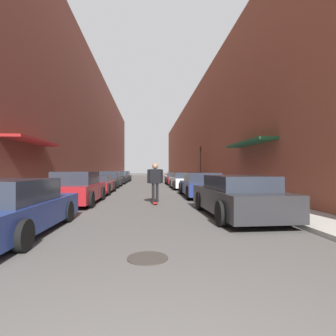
% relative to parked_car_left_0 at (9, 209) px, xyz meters
% --- Properties ---
extents(ground, '(150.95, 150.95, 0.00)m').
position_rel_parked_car_left_0_xyz_m(ground, '(3.07, 22.45, -0.62)').
color(ground, '#4C4947').
extents(curb_strip_left, '(1.80, 68.61, 0.12)m').
position_rel_parked_car_left_0_xyz_m(curb_strip_left, '(-1.89, 29.31, -0.56)').
color(curb_strip_left, '#A3A099').
rests_on(curb_strip_left, ground).
extents(curb_strip_right, '(1.80, 68.61, 0.12)m').
position_rel_parked_car_left_0_xyz_m(curb_strip_right, '(8.02, 29.31, -0.56)').
color(curb_strip_right, '#A3A099').
rests_on(curb_strip_right, ground).
extents(building_row_left, '(4.90, 68.61, 14.09)m').
position_rel_parked_car_left_0_xyz_m(building_row_left, '(-4.79, 29.31, 6.43)').
color(building_row_left, brown).
rests_on(building_row_left, ground).
extents(building_row_right, '(4.90, 68.61, 11.06)m').
position_rel_parked_car_left_0_xyz_m(building_row_right, '(10.92, 29.31, 4.92)').
color(building_row_right, brown).
rests_on(building_row_right, ground).
extents(parked_car_left_0, '(1.99, 4.45, 1.29)m').
position_rel_parked_car_left_0_xyz_m(parked_car_left_0, '(0.00, 0.00, 0.00)').
color(parked_car_left_0, navy).
rests_on(parked_car_left_0, ground).
extents(parked_car_left_1, '(1.87, 4.24, 1.42)m').
position_rel_parked_car_left_0_xyz_m(parked_car_left_1, '(0.14, 5.40, 0.06)').
color(parked_car_left_1, maroon).
rests_on(parked_car_left_1, ground).
extents(parked_car_left_2, '(1.96, 4.49, 1.16)m').
position_rel_parked_car_left_0_xyz_m(parked_car_left_2, '(0.06, 10.39, -0.04)').
color(parked_car_left_2, maroon).
rests_on(parked_car_left_2, ground).
extents(parked_car_left_3, '(1.94, 4.35, 1.35)m').
position_rel_parked_car_left_0_xyz_m(parked_car_left_3, '(-0.00, 15.92, 0.03)').
color(parked_car_left_3, '#232326').
rests_on(parked_car_left_3, ground).
extents(parked_car_left_4, '(2.04, 4.00, 1.27)m').
position_rel_parked_car_left_0_xyz_m(parked_car_left_4, '(0.01, 21.59, -0.00)').
color(parked_car_left_4, black).
rests_on(parked_car_left_4, ground).
extents(parked_car_left_5, '(1.95, 4.22, 1.30)m').
position_rel_parked_car_left_0_xyz_m(parked_car_left_5, '(0.14, 27.12, 0.00)').
color(parked_car_left_5, black).
rests_on(parked_car_left_5, ground).
extents(parked_car_right_0, '(2.02, 4.67, 1.32)m').
position_rel_parked_car_left_0_xyz_m(parked_car_right_0, '(6.06, 1.88, 0.03)').
color(parked_car_right_0, '#232326').
rests_on(parked_car_right_0, ground).
extents(parked_car_right_1, '(2.05, 4.82, 1.33)m').
position_rel_parked_car_left_0_xyz_m(parked_car_right_1, '(6.17, 8.09, 0.03)').
color(parked_car_right_1, navy).
rests_on(parked_car_right_1, ground).
extents(parked_car_right_2, '(1.89, 4.26, 1.27)m').
position_rel_parked_car_left_0_xyz_m(parked_car_right_2, '(6.00, 13.93, 0.01)').
color(parked_car_right_2, silver).
rests_on(parked_car_right_2, ground).
extents(parked_car_right_3, '(1.97, 4.19, 1.22)m').
position_rel_parked_car_left_0_xyz_m(parked_car_right_3, '(6.03, 19.65, -0.02)').
color(parked_car_right_3, maroon).
rests_on(parked_car_right_3, ground).
extents(skateboarder, '(0.69, 0.78, 1.80)m').
position_rel_parked_car_left_0_xyz_m(skateboarder, '(3.53, 5.16, 0.49)').
color(skateboarder, '#B2231E').
rests_on(skateboarder, ground).
extents(manhole_cover, '(0.70, 0.70, 0.02)m').
position_rel_parked_car_left_0_xyz_m(manhole_cover, '(3.19, -1.84, -0.61)').
color(manhole_cover, '#332D28').
rests_on(manhole_cover, ground).
extents(traffic_light, '(0.16, 0.22, 3.67)m').
position_rel_parked_car_left_0_xyz_m(traffic_light, '(8.48, 19.33, 1.76)').
color(traffic_light, '#2D2D2D').
rests_on(traffic_light, curb_strip_right).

